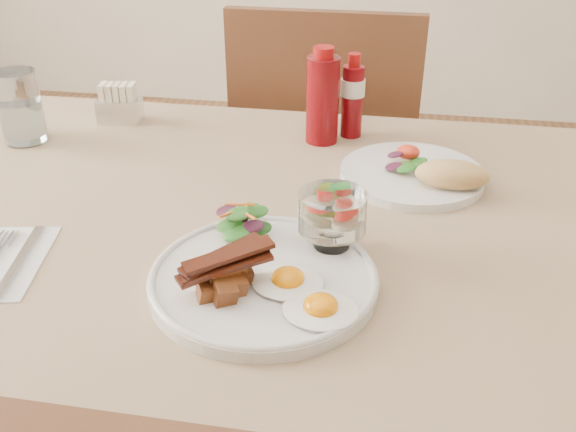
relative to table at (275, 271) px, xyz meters
name	(u,v)px	position (x,y,z in m)	size (l,w,h in m)	color
table	(275,271)	(0.00, 0.00, 0.00)	(1.33, 0.88, 0.75)	#4F2E19
chair_far	(326,167)	(0.00, 0.66, -0.14)	(0.42, 0.42, 0.93)	#4F2E19
main_plate	(263,280)	(0.02, -0.16, 0.10)	(0.28, 0.28, 0.02)	silver
fried_eggs	(304,294)	(0.07, -0.20, 0.11)	(0.14, 0.13, 0.02)	white
bacon_potato_pile	(225,273)	(-0.02, -0.20, 0.13)	(0.11, 0.10, 0.05)	brown
side_salad	(243,222)	(-0.03, -0.07, 0.12)	(0.08, 0.08, 0.04)	#164612
fruit_cup	(333,212)	(0.09, -0.08, 0.15)	(0.09, 0.09, 0.09)	white
second_plate	(421,173)	(0.21, 0.16, 0.10)	(0.24, 0.23, 0.06)	silver
ketchup_bottle	(322,98)	(0.03, 0.30, 0.17)	(0.07, 0.07, 0.17)	#5F0509
hot_sauce_bottle	(352,97)	(0.08, 0.33, 0.16)	(0.05, 0.05, 0.15)	#5F0509
sugar_caddy	(119,105)	(-0.37, 0.33, 0.12)	(0.09, 0.06, 0.08)	silver
water_glass	(21,111)	(-0.50, 0.21, 0.15)	(0.08, 0.08, 0.13)	white
napkin_cutlery	(6,262)	(-0.32, -0.17, 0.09)	(0.13, 0.19, 0.01)	silver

